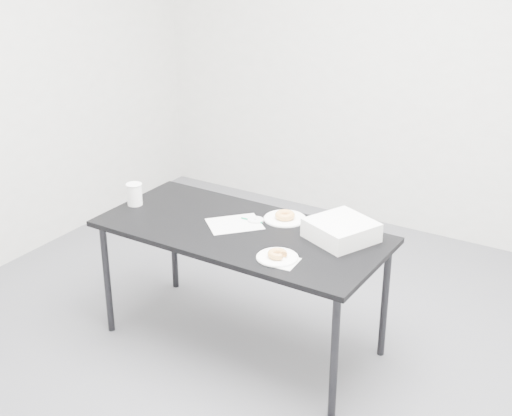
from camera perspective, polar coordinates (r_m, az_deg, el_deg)
The scene contains 14 objects.
floor at distance 4.15m, azimuth -0.41°, elevation -10.93°, with size 4.00×4.00×0.00m, color #505056.
wall_back at distance 5.33m, azimuth 11.23°, elevation 12.18°, with size 4.00×0.02×2.70m, color silver.
table at distance 3.86m, azimuth -1.17°, elevation -2.44°, with size 1.57×0.75×0.72m.
scorecard at distance 3.90m, azimuth -1.72°, elevation -1.28°, with size 0.22×0.28×0.00m, color white.
logo_patch at distance 3.93m, azimuth -0.03°, elevation -1.04°, with size 0.05×0.05×0.00m, color green.
pen at distance 3.93m, azimuth -0.35°, elevation -0.99°, with size 0.01×0.01×0.13m, color #0C8C57.
napkin at distance 3.50m, azimuth 2.12°, elevation -4.31°, with size 0.15×0.15×0.00m, color white.
plate_near at distance 3.53m, azimuth 1.72°, elevation -3.97°, with size 0.21×0.21×0.01m, color white.
donut_near at distance 3.52m, azimuth 1.72°, elevation -3.69°, with size 0.10×0.10×0.03m, color #DF9246.
plate_far at distance 3.96m, azimuth 2.33°, elevation -0.86°, with size 0.24×0.24×0.01m, color white.
donut_far at distance 3.95m, azimuth 2.33°, elevation -0.58°, with size 0.11×0.11×0.04m, color #DF9246.
coffee_cup at distance 4.18m, azimuth -9.70°, elevation 1.10°, with size 0.09×0.09×0.13m, color white.
cup_lid at distance 3.93m, azimuth -0.03°, elevation -0.98°, with size 0.09×0.09×0.01m, color silver.
bakery_box at distance 3.73m, azimuth 6.83°, elevation -1.78°, with size 0.30×0.30×0.10m, color white.
Camera 1 is at (1.82, -2.92, 2.33)m, focal length 50.00 mm.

